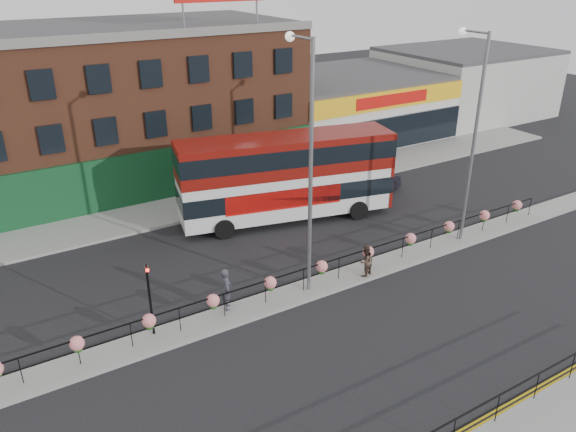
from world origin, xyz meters
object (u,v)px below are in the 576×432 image
car (367,183)px  lamp_column_west (307,149)px  double_decker_bus (287,169)px  pedestrian_b (365,261)px  lamp_column_east (472,122)px  pedestrian_a (227,289)px

car → lamp_column_west: bearing=116.9°
double_decker_bus → pedestrian_b: size_ratio=8.05×
pedestrian_b → lamp_column_west: size_ratio=0.14×
car → lamp_column_east: (0.22, -7.61, 5.75)m
pedestrian_a → lamp_column_east: 14.87m
pedestrian_b → lamp_column_east: size_ratio=0.15×
double_decker_bus → lamp_column_east: 10.35m
car → pedestrian_b: size_ratio=3.40×
pedestrian_a → lamp_column_west: bearing=-71.6°
car → pedestrian_a: (-13.60, -7.35, 0.28)m
double_decker_bus → lamp_column_east: lamp_column_east is taller
double_decker_bus → pedestrian_a: (-7.27, -6.93, -1.97)m
car → pedestrian_b: pedestrian_b is taller
pedestrian_b → lamp_column_east: bearing=169.7°
pedestrian_a → lamp_column_east: lamp_column_east is taller
double_decker_bus → lamp_column_west: (-3.38, -7.19, 3.72)m
pedestrian_a → pedestrian_b: bearing=-75.4°
lamp_column_west → pedestrian_a: bearing=176.3°
double_decker_bus → car: size_ratio=2.37×
lamp_column_west → double_decker_bus: bearing=64.8°
car → double_decker_bus: bearing=82.5°
double_decker_bus → car: 6.73m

